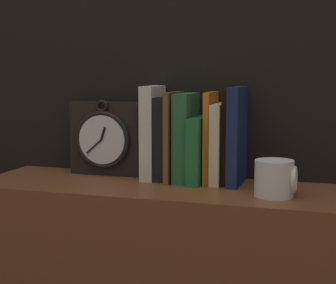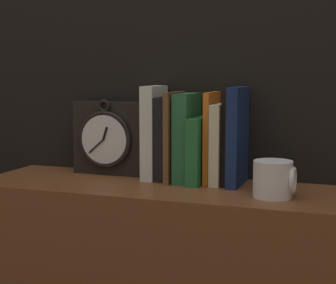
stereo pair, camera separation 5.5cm
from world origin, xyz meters
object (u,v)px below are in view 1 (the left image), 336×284
book_slot1_black (165,138)px  book_slot3_green (186,138)px  book_slot7_black (229,136)px  book_slot4_green (199,150)px  book_slot6_cream (219,144)px  book_slot0_white (153,133)px  book_slot5_orange (211,137)px  book_slot8_navy (237,136)px  book_slot2_brown (174,137)px  clock (107,138)px  mug (275,178)px

book_slot1_black → book_slot3_green: bearing=-7.8°
book_slot7_black → book_slot1_black: bearing=179.7°
book_slot4_green → book_slot6_cream: (0.05, 0.01, 0.02)m
book_slot0_white → book_slot4_green: size_ratio=1.46×
book_slot5_orange → book_slot1_black: bearing=179.3°
book_slot8_navy → book_slot2_brown: bearing=-179.7°
book_slot5_orange → book_slot7_black: size_ratio=0.96×
book_slot1_black → book_slot5_orange: size_ratio=0.94×
book_slot5_orange → book_slot7_black: 0.05m
book_slot1_black → book_slot6_cream: size_ratio=1.07×
clock → book_slot6_cream: bearing=-4.7°
book_slot1_black → book_slot8_navy: (0.20, -0.01, 0.01)m
book_slot5_orange → mug: bearing=-33.7°
mug → book_slot1_black: bearing=158.2°
book_slot5_orange → book_slot8_navy: bearing=-8.8°
book_slot1_black → book_slot5_orange: (0.13, -0.00, 0.01)m
book_slot1_black → book_slot6_cream: book_slot1_black is taller
book_slot2_brown → book_slot5_orange: same height
book_slot2_brown → mug: bearing=-21.5°
book_slot2_brown → book_slot3_green: book_slot2_brown is taller
book_slot4_green → book_slot5_orange: size_ratio=0.73×
book_slot0_white → book_slot1_black: book_slot0_white is taller
book_slot2_brown → book_slot7_black: (0.15, 0.01, 0.00)m
book_slot4_green → book_slot1_black: bearing=170.8°
book_slot0_white → book_slot6_cream: 0.19m
book_slot5_orange → book_slot8_navy: (0.07, -0.01, 0.01)m
book_slot0_white → book_slot6_cream: (0.19, -0.00, -0.02)m
clock → book_slot6_cream: (0.33, -0.03, 0.00)m
book_slot4_green → book_slot7_black: 0.09m
book_slot2_brown → book_slot7_black: size_ratio=0.96×
clock → mug: 0.52m
book_slot2_brown → book_slot5_orange: size_ratio=1.00×
book_slot6_cream → book_slot8_navy: book_slot8_navy is taller
book_slot2_brown → book_slot6_cream: (0.12, 0.01, -0.01)m
book_slot5_orange → book_slot6_cream: (0.02, -0.01, -0.01)m
book_slot6_cream → mug: 0.21m
book_slot4_green → book_slot5_orange: (0.03, 0.01, 0.03)m
clock → book_slot4_green: clock is taller
book_slot2_brown → book_slot7_black: 0.15m
clock → book_slot0_white: (0.15, -0.02, 0.02)m
book_slot1_black → book_slot8_navy: book_slot8_navy is taller
book_slot5_orange → book_slot2_brown: bearing=-173.1°
book_slot7_black → book_slot2_brown: bearing=-175.1°
book_slot2_brown → book_slot6_cream: book_slot2_brown is taller
book_slot4_green → book_slot8_navy: 0.11m
clock → book_slot2_brown: 0.21m
book_slot5_orange → mug: 0.24m
book_slot3_green → book_slot7_black: 0.12m
book_slot3_green → book_slot4_green: size_ratio=1.35×
book_slot0_white → book_slot2_brown: size_ratio=1.06×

